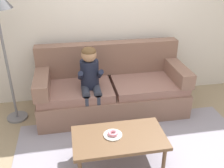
{
  "coord_description": "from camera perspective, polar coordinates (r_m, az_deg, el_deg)",
  "views": [
    {
      "loc": [
        -0.74,
        -2.57,
        2.21
      ],
      "look_at": [
        -0.19,
        0.45,
        0.65
      ],
      "focal_mm": 41.08,
      "sensor_mm": 36.0,
      "label": 1
    }
  ],
  "objects": [
    {
      "name": "couch",
      "position": [
        3.95,
        -0.14,
        -1.12
      ],
      "size": [
        2.21,
        0.9,
        1.0
      ],
      "color": "#846051",
      "rests_on": "ground"
    },
    {
      "name": "plate",
      "position": [
        2.93,
        0.19,
        -11.27
      ],
      "size": [
        0.21,
        0.21,
        0.01
      ],
      "primitive_type": "cylinder",
      "color": "white",
      "rests_on": "coffee_table"
    },
    {
      "name": "area_rug",
      "position": [
        3.29,
        5.62,
        -15.36
      ],
      "size": [
        2.98,
        1.7,
        0.01
      ],
      "primitive_type": "cube",
      "color": "#9993A3",
      "rests_on": "ground"
    },
    {
      "name": "coffee_table",
      "position": [
        2.95,
        1.58,
        -12.2
      ],
      "size": [
        1.05,
        0.58,
        0.39
      ],
      "color": "brown",
      "rests_on": "ground"
    },
    {
      "name": "wall_back",
      "position": [
        4.12,
        0.22,
        15.6
      ],
      "size": [
        8.0,
        0.1,
        2.8
      ],
      "primitive_type": "cube",
      "color": "silver",
      "rests_on": "ground"
    },
    {
      "name": "toy_controller",
      "position": [
        3.55,
        7.94,
        -11.44
      ],
      "size": [
        0.23,
        0.09,
        0.05
      ],
      "rotation": [
        0.0,
        0.0,
        0.38
      ],
      "color": "#339E56",
      "rests_on": "ground"
    },
    {
      "name": "person_child",
      "position": [
        3.58,
        -4.86,
        1.31
      ],
      "size": [
        0.34,
        0.58,
        1.1
      ],
      "color": "#1E2338",
      "rests_on": "ground"
    },
    {
      "name": "ground",
      "position": [
        3.47,
        4.5,
        -12.72
      ],
      "size": [
        10.0,
        10.0,
        0.0
      ],
      "primitive_type": "plane",
      "color": "#9E896B"
    },
    {
      "name": "donut",
      "position": [
        2.92,
        0.19,
        -10.88
      ],
      "size": [
        0.17,
        0.17,
        0.04
      ],
      "primitive_type": "torus",
      "rotation": [
        0.0,
        0.0,
        2.38
      ],
      "color": "pink",
      "rests_on": "plate"
    }
  ]
}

